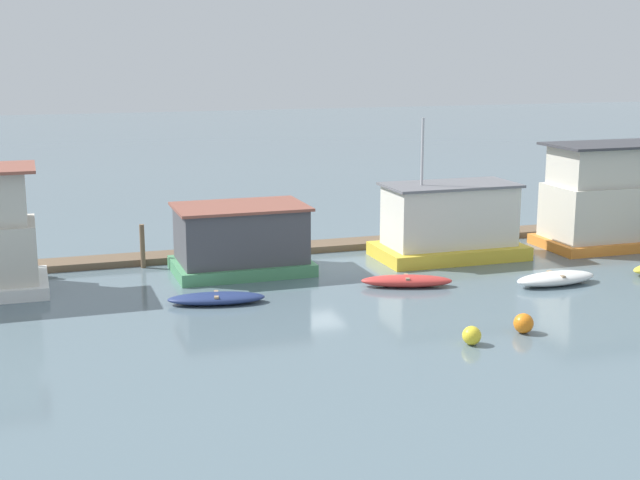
{
  "coord_description": "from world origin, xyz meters",
  "views": [
    {
      "loc": [
        -11.53,
        -36.05,
        9.34
      ],
      "look_at": [
        0.0,
        -1.0,
        1.4
      ],
      "focal_mm": 50.0,
      "sensor_mm": 36.0,
      "label": 1
    }
  ],
  "objects_px": {
    "buoy_yellow": "(472,335)",
    "dinghy_red": "(407,281)",
    "houseboat_orange": "(615,198)",
    "dinghy_white": "(556,278)",
    "mooring_post_near_right": "(208,243)",
    "dinghy_navy": "(216,298)",
    "mooring_post_far_right": "(23,256)",
    "houseboat_green": "(241,240)",
    "mooring_post_centre": "(142,246)",
    "buoy_orange": "(523,323)",
    "houseboat_yellow": "(449,223)"
  },
  "relations": [
    {
      "from": "mooring_post_centre",
      "to": "buoy_orange",
      "type": "bearing_deg",
      "value": -50.29
    },
    {
      "from": "dinghy_red",
      "to": "mooring_post_centre",
      "type": "distance_m",
      "value": 11.64
    },
    {
      "from": "dinghy_red",
      "to": "houseboat_orange",
      "type": "bearing_deg",
      "value": 17.24
    },
    {
      "from": "dinghy_white",
      "to": "buoy_yellow",
      "type": "distance_m",
      "value": 8.78
    },
    {
      "from": "dinghy_red",
      "to": "mooring_post_near_right",
      "type": "bearing_deg",
      "value": 136.25
    },
    {
      "from": "mooring_post_near_right",
      "to": "buoy_orange",
      "type": "height_order",
      "value": "mooring_post_near_right"
    },
    {
      "from": "mooring_post_centre",
      "to": "buoy_orange",
      "type": "xyz_separation_m",
      "value": [
        10.96,
        -13.19,
        -0.62
      ]
    },
    {
      "from": "mooring_post_near_right",
      "to": "mooring_post_centre",
      "type": "height_order",
      "value": "mooring_post_centre"
    },
    {
      "from": "houseboat_orange",
      "to": "buoy_orange",
      "type": "height_order",
      "value": "houseboat_orange"
    },
    {
      "from": "dinghy_navy",
      "to": "dinghy_white",
      "type": "distance_m",
      "value": 13.69
    },
    {
      "from": "houseboat_green",
      "to": "mooring_post_far_right",
      "type": "xyz_separation_m",
      "value": [
        -8.82,
        2.05,
        -0.5
      ]
    },
    {
      "from": "houseboat_yellow",
      "to": "dinghy_navy",
      "type": "xyz_separation_m",
      "value": [
        -11.62,
        -4.13,
        -1.38
      ]
    },
    {
      "from": "dinghy_red",
      "to": "buoy_orange",
      "type": "relative_size",
      "value": 5.58
    },
    {
      "from": "mooring_post_far_right",
      "to": "mooring_post_centre",
      "type": "height_order",
      "value": "mooring_post_centre"
    },
    {
      "from": "houseboat_green",
      "to": "dinghy_navy",
      "type": "relative_size",
      "value": 1.51
    },
    {
      "from": "buoy_yellow",
      "to": "mooring_post_near_right",
      "type": "bearing_deg",
      "value": 113.17
    },
    {
      "from": "dinghy_white",
      "to": "mooring_post_near_right",
      "type": "relative_size",
      "value": 1.99
    },
    {
      "from": "dinghy_navy",
      "to": "buoy_yellow",
      "type": "distance_m",
      "value": 9.96
    },
    {
      "from": "houseboat_green",
      "to": "dinghy_navy",
      "type": "height_order",
      "value": "houseboat_green"
    },
    {
      "from": "houseboat_green",
      "to": "dinghy_white",
      "type": "relative_size",
      "value": 1.56
    },
    {
      "from": "dinghy_white",
      "to": "mooring_post_centre",
      "type": "xyz_separation_m",
      "value": [
        -15.48,
        8.1,
        0.7
      ]
    },
    {
      "from": "mooring_post_near_right",
      "to": "buoy_yellow",
      "type": "height_order",
      "value": "mooring_post_near_right"
    },
    {
      "from": "houseboat_yellow",
      "to": "dinghy_white",
      "type": "xyz_separation_m",
      "value": [
        1.97,
        -5.73,
        -1.32
      ]
    },
    {
      "from": "houseboat_orange",
      "to": "mooring_post_centre",
      "type": "distance_m",
      "value": 22.36
    },
    {
      "from": "buoy_yellow",
      "to": "houseboat_yellow",
      "type": "bearing_deg",
      "value": 67.21
    },
    {
      "from": "houseboat_yellow",
      "to": "mooring_post_near_right",
      "type": "height_order",
      "value": "houseboat_yellow"
    },
    {
      "from": "dinghy_navy",
      "to": "dinghy_red",
      "type": "relative_size",
      "value": 1.0
    },
    {
      "from": "houseboat_orange",
      "to": "mooring_post_near_right",
      "type": "xyz_separation_m",
      "value": [
        -19.31,
        2.6,
        -1.4
      ]
    },
    {
      "from": "mooring_post_far_right",
      "to": "houseboat_yellow",
      "type": "bearing_deg",
      "value": -7.33
    },
    {
      "from": "houseboat_orange",
      "to": "buoy_orange",
      "type": "distance_m",
      "value": 15.55
    },
    {
      "from": "houseboat_orange",
      "to": "houseboat_green",
      "type": "bearing_deg",
      "value": 178.28
    },
    {
      "from": "houseboat_orange",
      "to": "dinghy_navy",
      "type": "height_order",
      "value": "houseboat_orange"
    },
    {
      "from": "buoy_yellow",
      "to": "dinghy_red",
      "type": "bearing_deg",
      "value": 82.93
    },
    {
      "from": "houseboat_yellow",
      "to": "dinghy_red",
      "type": "distance_m",
      "value": 5.81
    },
    {
      "from": "houseboat_yellow",
      "to": "dinghy_navy",
      "type": "distance_m",
      "value": 12.41
    },
    {
      "from": "houseboat_orange",
      "to": "mooring_post_near_right",
      "type": "height_order",
      "value": "houseboat_orange"
    },
    {
      "from": "houseboat_yellow",
      "to": "dinghy_white",
      "type": "relative_size",
      "value": 1.81
    },
    {
      "from": "houseboat_orange",
      "to": "mooring_post_centre",
      "type": "height_order",
      "value": "houseboat_orange"
    },
    {
      "from": "dinghy_white",
      "to": "houseboat_green",
      "type": "bearing_deg",
      "value": 152.41
    },
    {
      "from": "houseboat_orange",
      "to": "dinghy_white",
      "type": "height_order",
      "value": "houseboat_orange"
    },
    {
      "from": "buoy_orange",
      "to": "houseboat_orange",
      "type": "bearing_deg",
      "value": 43.37
    },
    {
      "from": "dinghy_white",
      "to": "houseboat_yellow",
      "type": "bearing_deg",
      "value": 108.96
    },
    {
      "from": "dinghy_navy",
      "to": "mooring_post_near_right",
      "type": "distance_m",
      "value": 6.62
    },
    {
      "from": "houseboat_yellow",
      "to": "mooring_post_far_right",
      "type": "height_order",
      "value": "houseboat_yellow"
    },
    {
      "from": "buoy_yellow",
      "to": "buoy_orange",
      "type": "bearing_deg",
      "value": 13.64
    },
    {
      "from": "houseboat_green",
      "to": "dinghy_red",
      "type": "xyz_separation_m",
      "value": [
        5.74,
        -4.44,
        -1.16
      ]
    },
    {
      "from": "houseboat_green",
      "to": "houseboat_orange",
      "type": "xyz_separation_m",
      "value": [
        18.27,
        -0.55,
        0.92
      ]
    },
    {
      "from": "mooring_post_near_right",
      "to": "mooring_post_far_right",
      "type": "bearing_deg",
      "value": 180.0
    },
    {
      "from": "mooring_post_far_right",
      "to": "mooring_post_near_right",
      "type": "height_order",
      "value": "mooring_post_near_right"
    },
    {
      "from": "houseboat_green",
      "to": "mooring_post_near_right",
      "type": "distance_m",
      "value": 2.34
    }
  ]
}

